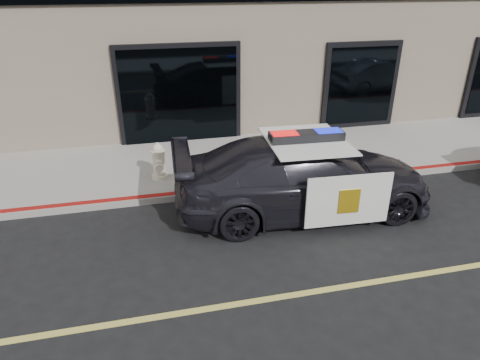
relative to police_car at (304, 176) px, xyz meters
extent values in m
plane|color=black|center=(-1.04, -2.54, -0.78)|extent=(120.00, 120.00, 0.00)
cube|color=gray|center=(-1.04, 2.71, -0.70)|extent=(60.00, 3.50, 0.15)
imported|color=black|center=(0.00, 0.00, -0.01)|extent=(2.69, 5.51, 1.54)
cube|color=white|center=(0.45, -1.13, -0.04)|extent=(1.64, 0.12, 1.02)
cube|color=white|center=(0.56, 1.07, -0.04)|extent=(1.64, 0.12, 1.02)
cube|color=white|center=(0.00, 0.00, 0.77)|extent=(1.63, 1.92, 0.03)
cube|color=gold|center=(0.45, -1.16, -0.04)|extent=(0.41, 0.03, 0.49)
cube|color=black|center=(0.00, 0.00, 0.86)|extent=(1.49, 0.46, 0.18)
cube|color=red|center=(-0.45, 0.02, 0.87)|extent=(0.53, 0.36, 0.17)
cube|color=#0C19CC|center=(0.44, -0.02, 0.87)|extent=(0.53, 0.36, 0.17)
cylinder|color=beige|center=(-2.84, 1.95, -0.58)|extent=(0.40, 0.40, 0.09)
cylinder|color=beige|center=(-2.84, 1.95, -0.26)|extent=(0.29, 0.29, 0.55)
cylinder|color=beige|center=(-2.84, 1.95, 0.03)|extent=(0.34, 0.34, 0.07)
sphere|color=beige|center=(-2.84, 1.95, 0.10)|extent=(0.25, 0.25, 0.25)
cylinder|color=beige|center=(-2.84, 1.95, 0.21)|extent=(0.08, 0.08, 0.08)
cylinder|color=beige|center=(-2.84, 2.14, -0.19)|extent=(0.14, 0.13, 0.14)
cylinder|color=beige|center=(-2.84, 1.76, -0.19)|extent=(0.14, 0.13, 0.14)
cylinder|color=beige|center=(-2.84, 1.73, -0.26)|extent=(0.19, 0.15, 0.19)
camera|label=1|loc=(-3.07, -7.43, 3.74)|focal=32.00mm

